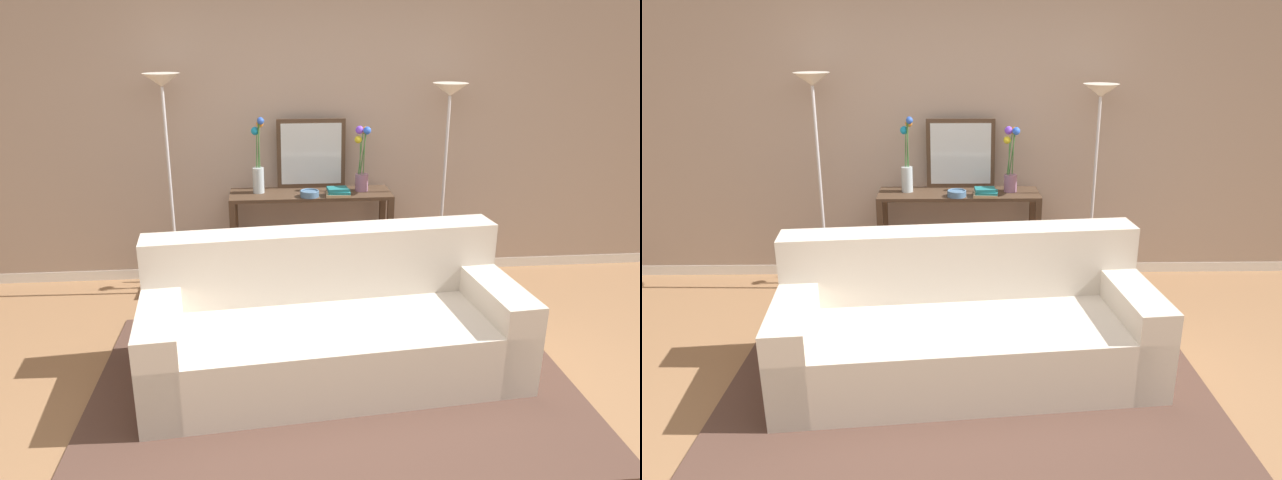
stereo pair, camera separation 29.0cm
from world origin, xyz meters
TOP-DOWN VIEW (x-y plane):
  - ground_plane at (0.00, 0.00)m, footprint 16.00×16.00m
  - back_wall at (0.00, 2.29)m, footprint 12.00×0.15m
  - area_rug at (0.11, 0.39)m, footprint 2.98×1.98m
  - couch at (0.10, 0.56)m, footprint 2.41×1.18m
  - console_table at (0.07, 1.94)m, footprint 1.33×0.40m
  - floor_lamp_left at (-1.05, 1.89)m, footprint 0.28×0.28m
  - floor_lamp_right at (1.18, 1.89)m, footprint 0.28×0.28m
  - wall_mirror at (0.09, 2.11)m, footprint 0.57×0.02m
  - vase_tall_flowers at (-0.35, 1.98)m, footprint 0.11×0.11m
  - vase_short_flowers at (0.50, 1.97)m, footprint 0.13×0.12m
  - fruit_bowl at (0.06, 1.81)m, footprint 0.15×0.15m
  - book_stack at (0.29, 1.82)m, footprint 0.21×0.16m
  - book_row_under_console at (-0.31, 1.94)m, footprint 0.32×0.18m

SIDE VIEW (x-z plane):
  - ground_plane at x=0.00m, z-range -0.02..0.00m
  - area_rug at x=0.11m, z-range 0.00..0.01m
  - book_row_under_console at x=-0.31m, z-range -0.01..0.12m
  - couch at x=0.10m, z-range -0.13..0.75m
  - console_table at x=0.07m, z-range 0.16..1.00m
  - fruit_bowl at x=0.06m, z-range 0.84..0.89m
  - book_stack at x=0.29m, z-range 0.83..0.90m
  - vase_short_flowers at x=0.50m, z-range 0.80..1.33m
  - vase_tall_flowers at x=-0.35m, z-range 0.77..1.39m
  - wall_mirror at x=0.09m, z-range 0.84..1.42m
  - floor_lamp_right at x=1.18m, z-range 0.49..2.20m
  - floor_lamp_left at x=-1.05m, z-range 0.52..2.31m
  - back_wall at x=0.00m, z-range 0.00..2.97m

